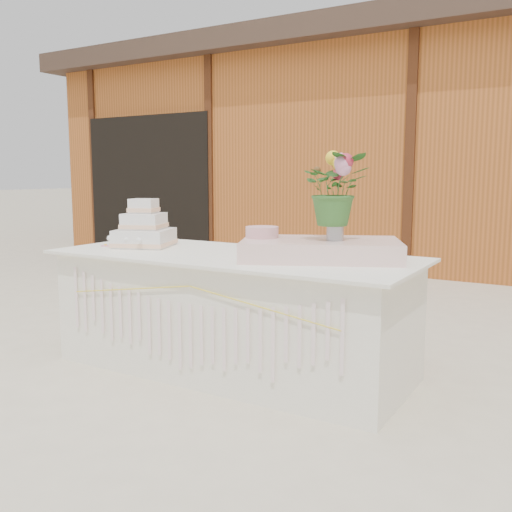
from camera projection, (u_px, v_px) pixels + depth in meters
The scene contains 9 objects.
ground at pixel (233, 369), 3.78m from camera, with size 80.00×80.00×0.00m, color beige.
barn at pixel (447, 148), 8.65m from camera, with size 12.60×4.60×3.30m.
cake_table at pixel (232, 312), 3.72m from camera, with size 2.40×1.00×0.77m.
wedding_cake at pixel (144, 230), 4.03m from camera, with size 0.48×0.48×0.34m.
pink_cake_stand at pixel (262, 240), 3.54m from camera, with size 0.26×0.26×0.19m.
satin_runner at pixel (320, 249), 3.44m from camera, with size 0.94×0.54×0.12m, color beige.
flower_vase at pixel (335, 229), 3.37m from camera, with size 0.10×0.10×0.14m, color #A8A8AC.
bouquet at pixel (336, 181), 3.33m from camera, with size 0.38×0.33×0.43m, color #316327.
loose_flowers at pixel (125, 243), 4.16m from camera, with size 0.14×0.33×0.02m, color pink, non-canonical shape.
Camera 1 is at (1.99, -3.05, 1.28)m, focal length 40.00 mm.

